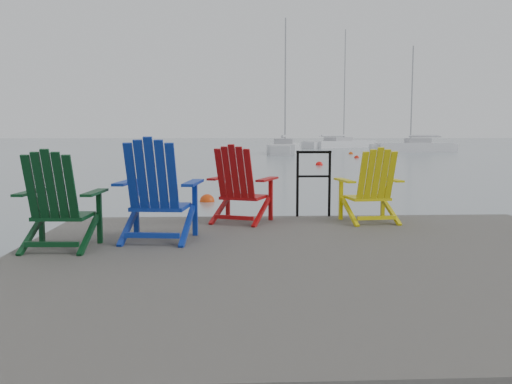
{
  "coord_description": "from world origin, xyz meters",
  "views": [
    {
      "loc": [
        -0.9,
        -4.85,
        1.63
      ],
      "look_at": [
        -0.54,
        2.35,
        0.85
      ],
      "focal_mm": 38.0,
      "sensor_mm": 36.0,
      "label": 1
    }
  ],
  "objects_px": {
    "sailboat_mid": "(341,145)",
    "chair_green": "(58,201)",
    "sailboat_far": "(414,148)",
    "sailboat_near": "(285,149)",
    "buoy_c": "(357,158)",
    "buoy_d": "(351,154)",
    "chair_yellow": "(371,186)",
    "chair_blue": "(157,191)",
    "buoy_b": "(319,165)",
    "buoy_a": "(207,201)",
    "handrail": "(314,177)",
    "chair_red": "(240,185)"
  },
  "relations": [
    {
      "from": "sailboat_mid",
      "to": "chair_green",
      "type": "bearing_deg",
      "value": -54.47
    },
    {
      "from": "sailboat_far",
      "to": "sailboat_near",
      "type": "bearing_deg",
      "value": 102.52
    },
    {
      "from": "sailboat_near",
      "to": "buoy_c",
      "type": "bearing_deg",
      "value": -56.8
    },
    {
      "from": "buoy_d",
      "to": "chair_yellow",
      "type": "bearing_deg",
      "value": -102.4
    },
    {
      "from": "chair_blue",
      "to": "buoy_c",
      "type": "height_order",
      "value": "chair_blue"
    },
    {
      "from": "sailboat_near",
      "to": "buoy_c",
      "type": "height_order",
      "value": "sailboat_near"
    },
    {
      "from": "buoy_b",
      "to": "buoy_a",
      "type": "bearing_deg",
      "value": -109.25
    },
    {
      "from": "handrail",
      "to": "chair_red",
      "type": "relative_size",
      "value": 0.93
    },
    {
      "from": "buoy_d",
      "to": "chair_red",
      "type": "bearing_deg",
      "value": -104.89
    },
    {
      "from": "chair_red",
      "to": "buoy_b",
      "type": "xyz_separation_m",
      "value": [
        4.56,
        21.14,
        -0.99
      ]
    },
    {
      "from": "sailboat_near",
      "to": "buoy_b",
      "type": "bearing_deg",
      "value": -79.94
    },
    {
      "from": "sailboat_far",
      "to": "buoy_c",
      "type": "relative_size",
      "value": 28.44
    },
    {
      "from": "handrail",
      "to": "chair_yellow",
      "type": "relative_size",
      "value": 0.97
    },
    {
      "from": "sailboat_far",
      "to": "buoy_a",
      "type": "distance_m",
      "value": 40.28
    },
    {
      "from": "chair_red",
      "to": "sailboat_near",
      "type": "relative_size",
      "value": 0.08
    },
    {
      "from": "chair_blue",
      "to": "buoy_d",
      "type": "bearing_deg",
      "value": 81.31
    },
    {
      "from": "buoy_c",
      "to": "sailboat_far",
      "type": "bearing_deg",
      "value": 57.01
    },
    {
      "from": "sailboat_near",
      "to": "sailboat_far",
      "type": "relative_size",
      "value": 1.17
    },
    {
      "from": "chair_blue",
      "to": "sailboat_mid",
      "type": "distance_m",
      "value": 59.18
    },
    {
      "from": "buoy_b",
      "to": "buoy_d",
      "type": "height_order",
      "value": "buoy_b"
    },
    {
      "from": "sailboat_far",
      "to": "buoy_c",
      "type": "xyz_separation_m",
      "value": [
        -8.45,
        -13.02,
        -0.36
      ]
    },
    {
      "from": "sailboat_mid",
      "to": "buoy_c",
      "type": "height_order",
      "value": "sailboat_mid"
    },
    {
      "from": "chair_green",
      "to": "buoy_d",
      "type": "bearing_deg",
      "value": 76.29
    },
    {
      "from": "chair_blue",
      "to": "sailboat_mid",
      "type": "bearing_deg",
      "value": 83.47
    },
    {
      "from": "chair_yellow",
      "to": "sailboat_far",
      "type": "height_order",
      "value": "sailboat_far"
    },
    {
      "from": "chair_blue",
      "to": "chair_red",
      "type": "bearing_deg",
      "value": 59.33
    },
    {
      "from": "chair_red",
      "to": "chair_yellow",
      "type": "relative_size",
      "value": 1.04
    },
    {
      "from": "chair_blue",
      "to": "sailboat_mid",
      "type": "xyz_separation_m",
      "value": [
        13.88,
        57.53,
        -0.68
      ]
    },
    {
      "from": "chair_red",
      "to": "chair_yellow",
      "type": "xyz_separation_m",
      "value": [
        1.66,
        -0.09,
        -0.02
      ]
    },
    {
      "from": "sailboat_near",
      "to": "chair_red",
      "type": "bearing_deg",
      "value": -86.72
    },
    {
      "from": "chair_red",
      "to": "sailboat_mid",
      "type": "height_order",
      "value": "sailboat_mid"
    },
    {
      "from": "chair_red",
      "to": "buoy_c",
      "type": "distance_m",
      "value": 30.59
    },
    {
      "from": "chair_red",
      "to": "buoy_b",
      "type": "distance_m",
      "value": 21.65
    },
    {
      "from": "buoy_d",
      "to": "sailboat_mid",
      "type": "bearing_deg",
      "value": 80.6
    },
    {
      "from": "chair_blue",
      "to": "buoy_d",
      "type": "relative_size",
      "value": 2.82
    },
    {
      "from": "chair_red",
      "to": "chair_yellow",
      "type": "height_order",
      "value": "chair_red"
    },
    {
      "from": "chair_red",
      "to": "sailboat_near",
      "type": "distance_m",
      "value": 38.85
    },
    {
      "from": "chair_blue",
      "to": "buoy_c",
      "type": "bearing_deg",
      "value": 79.96
    },
    {
      "from": "buoy_a",
      "to": "chair_red",
      "type": "bearing_deg",
      "value": -83.79
    },
    {
      "from": "handrail",
      "to": "buoy_b",
      "type": "distance_m",
      "value": 21.0
    },
    {
      "from": "chair_red",
      "to": "buoy_d",
      "type": "bearing_deg",
      "value": 97.67
    },
    {
      "from": "sailboat_far",
      "to": "buoy_c",
      "type": "distance_m",
      "value": 15.53
    },
    {
      "from": "chair_yellow",
      "to": "chair_blue",
      "type": "bearing_deg",
      "value": -164.06
    },
    {
      "from": "handrail",
      "to": "buoy_d",
      "type": "xyz_separation_m",
      "value": [
        8.66,
        35.9,
        -1.04
      ]
    },
    {
      "from": "chair_blue",
      "to": "chair_red",
      "type": "relative_size",
      "value": 1.1
    },
    {
      "from": "chair_yellow",
      "to": "sailboat_far",
      "type": "xyz_separation_m",
      "value": [
        15.28,
        42.48,
        -0.61
      ]
    },
    {
      "from": "chair_green",
      "to": "sailboat_far",
      "type": "bearing_deg",
      "value": 70.03
    },
    {
      "from": "sailboat_mid",
      "to": "chair_red",
      "type": "bearing_deg",
      "value": -53.12
    },
    {
      "from": "chair_yellow",
      "to": "buoy_a",
      "type": "height_order",
      "value": "chair_yellow"
    },
    {
      "from": "sailboat_near",
      "to": "sailboat_mid",
      "type": "xyz_separation_m",
      "value": [
        8.45,
        17.79,
        -0.0
      ]
    }
  ]
}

